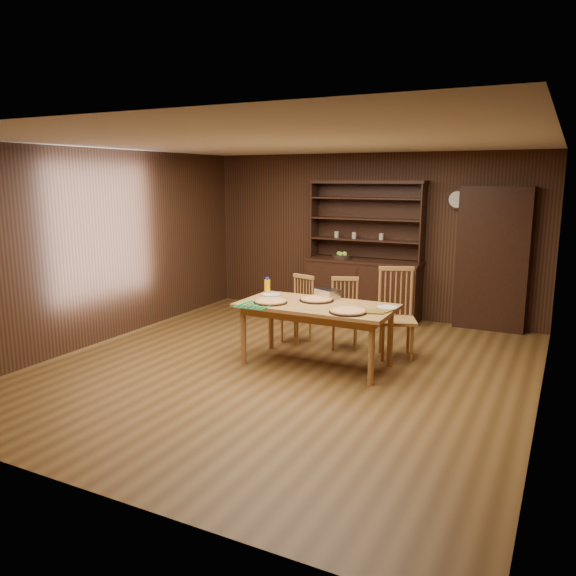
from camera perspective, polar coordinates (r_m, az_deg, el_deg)
The scene contains 20 objects.
floor at distance 6.71m, azimuth -0.35°, elevation -8.13°, with size 6.00×6.00×0.00m, color brown.
room_shell at distance 6.36m, azimuth -0.37°, elevation 5.40°, with size 6.00×6.00×6.00m.
china_hutch at distance 9.02m, azimuth 7.67°, elevation 0.70°, with size 1.84×0.52×2.17m.
doorway at distance 8.67m, azimuth 20.03°, elevation 2.74°, with size 1.00×0.18×2.10m, color black.
wall_clock at distance 8.73m, azimuth 16.83°, elevation 8.61°, with size 0.30×0.05×0.30m.
dining_table at distance 6.64m, azimuth 2.91°, elevation -2.36°, with size 1.83×0.91×0.75m.
chair_left at distance 7.67m, azimuth 1.16°, elevation -1.91°, with size 0.46×0.44×0.91m.
chair_center at distance 7.45m, azimuth 5.77°, elevation -2.30°, with size 0.49×0.48×0.93m.
chair_right at distance 7.15m, azimuth 10.91°, elevation -2.14°, with size 0.60×0.58×1.12m.
pizza_left at distance 6.68m, azimuth -1.78°, elevation -1.38°, with size 0.40×0.40×0.04m.
pizza_right at distance 6.23m, azimuth 6.13°, elevation -2.36°, with size 0.42×0.42×0.04m.
pizza_center at distance 6.80m, azimuth 2.92°, elevation -1.16°, with size 0.42×0.42×0.04m.
cooling_rack at distance 6.53m, azimuth -3.39°, elevation -1.76°, with size 0.35×0.35×0.02m, color #0C9F53, non-canonical shape.
plate_left at distance 7.12m, azimuth -1.74°, elevation -0.66°, with size 0.26×0.26×0.02m.
plate_right at distance 6.51m, azimuth 10.05°, elevation -1.95°, with size 0.24×0.24×0.02m.
foil_dish at distance 6.97m, azimuth 4.02°, elevation -0.55°, with size 0.28×0.20×0.11m, color white.
juice_bottle at distance 7.21m, azimuth -2.12°, elevation 0.19°, with size 0.08×0.08×0.21m.
pot_holder_a at distance 6.29m, azimuth 8.78°, elevation -2.38°, with size 0.21×0.21×0.02m, color #9F1C12.
pot_holder_b at distance 6.38m, azimuth 9.60°, elevation -2.23°, with size 0.20×0.20×0.01m, color #9F1C12.
fruit_bowl at distance 9.01m, azimuth 5.50°, elevation 3.23°, with size 0.31×0.31×0.12m.
Camera 1 is at (2.90, -5.63, 2.21)m, focal length 35.00 mm.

